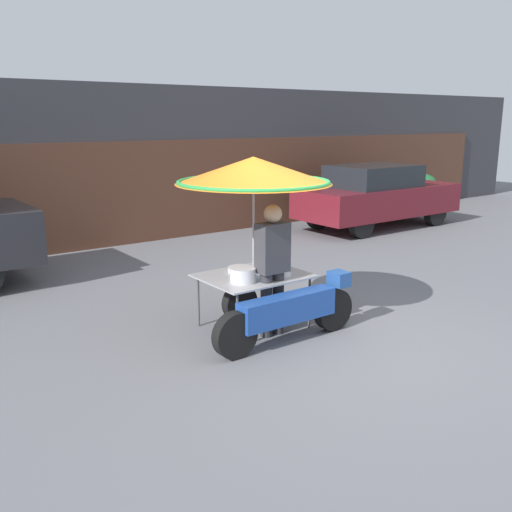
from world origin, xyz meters
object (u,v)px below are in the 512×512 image
(vendor_person, at_px, (273,264))
(potted_plant, at_px, (424,189))
(parked_car, at_px, (377,195))
(vendor_motorcycle_cart, at_px, (258,197))

(vendor_person, relative_size, potted_plant, 1.55)
(parked_car, bearing_deg, vendor_person, -147.30)
(potted_plant, bearing_deg, parked_car, -161.51)
(vendor_person, height_order, potted_plant, vendor_person)
(parked_car, relative_size, potted_plant, 4.07)
(vendor_motorcycle_cart, distance_m, potted_plant, 10.75)
(vendor_motorcycle_cart, bearing_deg, parked_car, 30.85)
(vendor_person, height_order, parked_car, vendor_person)
(vendor_person, bearing_deg, potted_plant, 28.37)
(vendor_motorcycle_cart, relative_size, potted_plant, 2.06)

